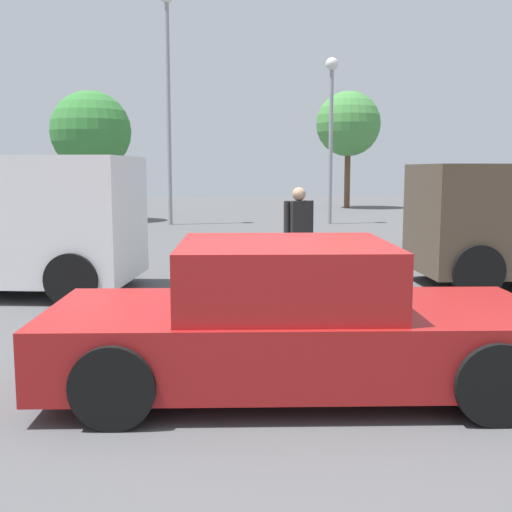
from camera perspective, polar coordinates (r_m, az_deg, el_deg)
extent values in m
plane|color=#515154|center=(5.65, 1.05, -11.93)|extent=(80.00, 80.00, 0.00)
cube|color=maroon|center=(5.60, 3.55, -7.34)|extent=(4.44, 2.37, 0.57)
cube|color=maroon|center=(5.48, 2.56, -1.65)|extent=(2.00, 1.87, 0.56)
cube|color=slate|center=(5.60, 11.15, -1.58)|extent=(0.28, 1.49, 0.47)
cube|color=slate|center=(5.48, -6.22, -1.68)|extent=(0.28, 1.49, 0.47)
cylinder|color=black|center=(6.69, 15.15, -6.20)|extent=(0.67, 0.31, 0.64)
cylinder|color=black|center=(5.18, 20.44, -10.52)|extent=(0.67, 0.31, 0.64)
cylinder|color=black|center=(6.49, -9.75, -6.48)|extent=(0.67, 0.31, 0.64)
cylinder|color=black|center=(4.91, -12.58, -11.21)|extent=(0.67, 0.31, 0.64)
cube|color=slate|center=(9.91, -11.31, 5.68)|extent=(0.46, 1.75, 0.75)
cylinder|color=black|center=(11.13, -12.65, -0.32)|extent=(0.80, 0.42, 0.76)
cylinder|color=black|center=(9.24, -16.04, -2.04)|extent=(0.80, 0.42, 0.76)
cylinder|color=black|center=(11.71, 15.78, 0.07)|extent=(0.82, 0.33, 0.80)
cylinder|color=black|center=(10.09, 19.10, -1.26)|extent=(0.82, 0.33, 0.80)
cylinder|color=black|center=(10.59, 4.18, -0.40)|extent=(0.13, 0.13, 0.82)
cylinder|color=black|center=(10.49, 3.41, -0.47)|extent=(0.13, 0.13, 0.82)
cube|color=#262626|center=(10.46, 3.83, 3.35)|extent=(0.46, 0.37, 0.58)
cylinder|color=#262626|center=(10.60, 4.90, 3.12)|extent=(0.09, 0.09, 0.68)
cylinder|color=#262626|center=(10.33, 2.73, 3.02)|extent=(0.09, 0.09, 0.68)
sphere|color=tan|center=(10.44, 3.85, 5.54)|extent=(0.22, 0.22, 0.22)
cylinder|color=gray|center=(22.44, -7.80, 12.35)|extent=(0.14, 0.14, 7.47)
cylinder|color=gray|center=(22.64, 6.67, 9.62)|extent=(0.14, 0.14, 5.34)
sphere|color=silver|center=(22.91, 6.79, 16.64)|extent=(0.44, 0.44, 0.44)
cylinder|color=brown|center=(32.16, 8.14, 6.88)|extent=(0.29, 0.29, 2.94)
sphere|color=#478C42|center=(32.23, 8.23, 11.60)|extent=(3.15, 3.15, 3.15)
cylinder|color=brown|center=(24.33, -14.36, 5.58)|extent=(0.32, 0.32, 2.18)
sphere|color=#387F38|center=(24.36, -14.53, 10.71)|extent=(2.91, 2.91, 2.91)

